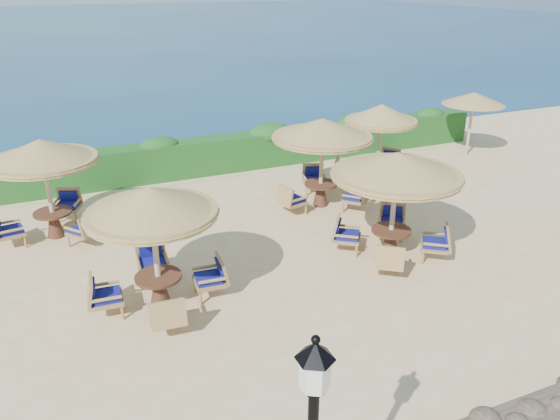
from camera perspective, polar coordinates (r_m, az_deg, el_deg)
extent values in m
plane|color=beige|center=(13.94, 8.47, -4.14)|extent=(120.00, 120.00, 0.00)
plane|color=navy|center=(80.94, -19.40, 17.66)|extent=(160.00, 160.00, 0.00)
cube|color=#164718|center=(19.71, -2.34, 6.33)|extent=(18.00, 0.90, 1.20)
cylinder|color=silver|center=(5.32, 3.65, -16.48)|extent=(0.30, 0.30, 0.36)
cone|color=black|center=(5.17, 3.72, -14.44)|extent=(0.40, 0.40, 0.18)
cylinder|color=tan|center=(21.96, 19.22, 8.19)|extent=(0.10, 0.10, 2.20)
cone|color=olive|center=(21.72, 19.60, 10.93)|extent=(2.30, 2.30, 0.45)
cylinder|color=tan|center=(11.30, -12.84, -4.54)|extent=(0.12, 0.12, 2.40)
cone|color=olive|center=(10.81, -13.39, 1.00)|extent=(2.65, 2.65, 0.55)
cylinder|color=olive|center=(10.92, -13.25, -0.36)|extent=(2.59, 2.59, 0.14)
cylinder|color=#4D2C1B|center=(11.55, -12.61, -6.82)|extent=(0.96, 0.96, 0.06)
cone|color=#4D2C1B|center=(11.73, -12.46, -8.30)|extent=(0.44, 0.44, 0.64)
cylinder|color=tan|center=(13.29, 11.73, -0.07)|extent=(0.12, 0.12, 2.40)
cone|color=olive|center=(12.88, 12.16, 4.75)|extent=(3.09, 3.09, 0.55)
cylinder|color=olive|center=(12.97, 12.06, 3.58)|extent=(3.03, 3.03, 0.14)
cylinder|color=#4D2C1B|center=(13.51, 11.55, -2.09)|extent=(0.96, 0.96, 0.06)
cone|color=#4D2C1B|center=(13.66, 11.44, -3.42)|extent=(0.44, 0.44, 0.64)
cylinder|color=tan|center=(15.21, -22.98, 1.54)|extent=(0.12, 0.12, 2.40)
cone|color=olive|center=(14.84, -23.69, 5.76)|extent=(2.72, 2.72, 0.55)
cylinder|color=olive|center=(14.92, -23.52, 4.74)|extent=(2.66, 2.66, 0.14)
cylinder|color=#4D2C1B|center=(15.39, -22.68, -0.26)|extent=(0.96, 0.96, 0.06)
cone|color=#4D2C1B|center=(15.52, -22.48, -1.44)|extent=(0.44, 0.44, 0.64)
cylinder|color=tan|center=(16.03, 4.34, 4.47)|extent=(0.12, 0.12, 2.40)
cone|color=olive|center=(15.69, 4.47, 8.55)|extent=(2.92, 2.92, 0.55)
cylinder|color=olive|center=(15.76, 4.44, 7.57)|extent=(2.86, 2.86, 0.14)
cylinder|color=#4D2C1B|center=(16.21, 4.28, 2.73)|extent=(0.96, 0.96, 0.06)
cone|color=#4D2C1B|center=(16.33, 4.25, 1.58)|extent=(0.44, 0.44, 0.64)
cylinder|color=tan|center=(18.03, 10.30, 6.31)|extent=(0.12, 0.12, 2.40)
cone|color=olive|center=(17.72, 10.57, 9.96)|extent=(2.32, 2.32, 0.55)
cylinder|color=olive|center=(17.79, 10.50, 9.08)|extent=(2.27, 2.27, 0.14)
cylinder|color=#4D2C1B|center=(18.18, 10.18, 4.75)|extent=(0.96, 0.96, 0.06)
cone|color=#4D2C1B|center=(18.30, 10.10, 3.71)|extent=(0.44, 0.44, 0.64)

